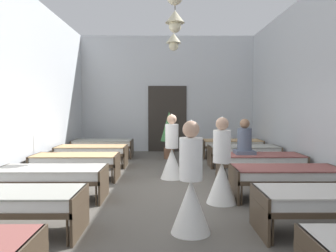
% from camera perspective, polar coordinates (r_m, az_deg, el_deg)
% --- Properties ---
extents(ground_plane, '(6.87, 11.70, 0.10)m').
position_cam_1_polar(ground_plane, '(6.83, 0.08, -11.04)').
color(ground_plane, '#59544C').
extents(room_shell, '(6.67, 11.30, 4.21)m').
position_cam_1_polar(room_shell, '(7.95, 0.01, 6.74)').
color(room_shell, silver).
rests_on(room_shell, ground).
extents(bed_left_row_1, '(1.90, 0.84, 0.57)m').
position_cam_1_polar(bed_left_row_1, '(4.82, -25.88, -11.55)').
color(bed_left_row_1, '#473828').
rests_on(bed_left_row_1, ground).
extents(bed_right_row_1, '(1.90, 0.84, 0.57)m').
position_cam_1_polar(bed_right_row_1, '(4.86, 26.28, -11.43)').
color(bed_right_row_1, '#473828').
rests_on(bed_right_row_1, ground).
extents(bed_left_row_2, '(1.90, 0.84, 0.57)m').
position_cam_1_polar(bed_left_row_2, '(6.27, -19.46, -7.96)').
color(bed_left_row_2, '#473828').
rests_on(bed_left_row_2, ground).
extents(bed_right_row_2, '(1.90, 0.84, 0.57)m').
position_cam_1_polar(bed_right_row_2, '(6.31, 19.63, -7.91)').
color(bed_right_row_2, '#473828').
rests_on(bed_right_row_2, ground).
extents(bed_left_row_3, '(1.90, 0.84, 0.57)m').
position_cam_1_polar(bed_left_row_3, '(7.79, -15.55, -5.70)').
color(bed_left_row_3, '#473828').
rests_on(bed_left_row_3, ground).
extents(bed_right_row_3, '(1.90, 0.84, 0.57)m').
position_cam_1_polar(bed_right_row_3, '(7.82, 15.57, -5.67)').
color(bed_right_row_3, '#473828').
rests_on(bed_right_row_3, ground).
extents(bed_left_row_4, '(1.90, 0.84, 0.57)m').
position_cam_1_polar(bed_left_row_4, '(9.35, -12.95, -4.16)').
color(bed_left_row_4, '#473828').
rests_on(bed_left_row_4, ground).
extents(bed_right_row_4, '(1.90, 0.84, 0.57)m').
position_cam_1_polar(bed_right_row_4, '(9.37, 12.85, -4.14)').
color(bed_right_row_4, '#473828').
rests_on(bed_right_row_4, ground).
extents(bed_left_row_5, '(1.90, 0.84, 0.57)m').
position_cam_1_polar(bed_left_row_5, '(10.92, -11.10, -3.06)').
color(bed_left_row_5, '#473828').
rests_on(bed_left_row_5, ground).
extents(bed_right_row_5, '(1.90, 0.84, 0.57)m').
position_cam_1_polar(bed_right_row_5, '(10.94, 10.92, -3.05)').
color(bed_right_row_5, '#473828').
rests_on(bed_right_row_5, ground).
extents(nurse_near_aisle, '(0.52, 0.52, 1.49)m').
position_cam_1_polar(nurse_near_aisle, '(4.40, 3.93, -11.40)').
color(nurse_near_aisle, white).
rests_on(nurse_near_aisle, ground).
extents(nurse_mid_aisle, '(0.52, 0.52, 1.49)m').
position_cam_1_polar(nurse_mid_aisle, '(5.77, 9.22, -7.87)').
color(nurse_mid_aisle, white).
rests_on(nurse_mid_aisle, ground).
extents(nurse_far_aisle, '(0.52, 0.52, 1.49)m').
position_cam_1_polar(nurse_far_aisle, '(7.61, 0.66, -5.11)').
color(nurse_far_aisle, white).
rests_on(nurse_far_aisle, ground).
extents(patient_seated_primary, '(0.44, 0.44, 0.80)m').
position_cam_1_polar(patient_seated_primary, '(7.72, 13.02, -2.53)').
color(patient_seated_primary, '#515B70').
rests_on(patient_seated_primary, bed_right_row_3).
extents(potted_plant, '(0.53, 0.53, 1.49)m').
position_cam_1_polar(potted_plant, '(10.45, 0.16, -0.65)').
color(potted_plant, brown).
rests_on(potted_plant, ground).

